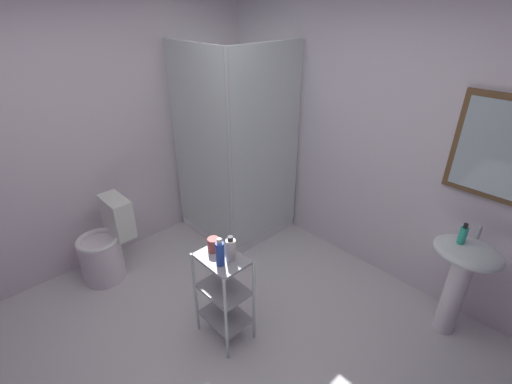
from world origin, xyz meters
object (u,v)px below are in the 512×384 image
object	(u,v)px
rinse_cup	(214,245)
storage_cart	(224,291)
shower_stall	(236,194)
pedestal_sink	(462,271)
shampoo_bottle_blue	(220,253)
hand_soap_bottle	(463,235)
toilet	(106,247)
lotion_bottle_white	(231,249)

from	to	relation	value
rinse_cup	storage_cart	bearing A→B (deg)	-4.33
shower_stall	pedestal_sink	size ratio (longest dim) A/B	2.47
shampoo_bottle_blue	hand_soap_bottle	bearing A→B (deg)	51.60
pedestal_sink	hand_soap_bottle	bearing A→B (deg)	-154.71
shower_stall	toilet	distance (m)	1.38
pedestal_sink	rinse_cup	distance (m)	1.79
storage_cart	lotion_bottle_white	distance (m)	0.39
hand_soap_bottle	rinse_cup	world-z (taller)	hand_soap_bottle
pedestal_sink	lotion_bottle_white	size ratio (longest dim) A/B	4.44
pedestal_sink	shampoo_bottle_blue	world-z (taller)	shampoo_bottle_blue
toilet	shampoo_bottle_blue	world-z (taller)	shampoo_bottle_blue
storage_cart	rinse_cup	bearing A→B (deg)	175.67
toilet	storage_cart	xyz separation A→B (m)	(1.28, 0.35, 0.12)
hand_soap_bottle	shower_stall	bearing A→B (deg)	-172.88
storage_cart	rinse_cup	size ratio (longest dim) A/B	7.33
toilet	rinse_cup	size ratio (longest dim) A/B	7.53
toilet	storage_cart	world-z (taller)	toilet
lotion_bottle_white	shampoo_bottle_blue	bearing A→B (deg)	-91.61
toilet	storage_cart	size ratio (longest dim) A/B	1.03
shampoo_bottle_blue	lotion_bottle_white	size ratio (longest dim) A/B	1.14
shampoo_bottle_blue	lotion_bottle_white	bearing A→B (deg)	88.39
toilet	storage_cart	bearing A→B (deg)	15.40
toilet	lotion_bottle_white	size ratio (longest dim) A/B	4.17
hand_soap_bottle	lotion_bottle_white	size ratio (longest dim) A/B	0.87
shampoo_bottle_blue	pedestal_sink	bearing A→B (deg)	50.65
hand_soap_bottle	shampoo_bottle_blue	size ratio (longest dim) A/B	0.76
hand_soap_bottle	rinse_cup	size ratio (longest dim) A/B	1.57
shower_stall	pedestal_sink	xyz separation A→B (m)	(2.16, 0.29, 0.12)
pedestal_sink	shampoo_bottle_blue	distance (m)	1.74
pedestal_sink	lotion_bottle_white	xyz separation A→B (m)	(-1.09, -1.24, 0.24)
shower_stall	toilet	size ratio (longest dim) A/B	2.63
toilet	hand_soap_bottle	size ratio (longest dim) A/B	4.81
shampoo_bottle_blue	shower_stall	bearing A→B (deg)	135.72
pedestal_sink	storage_cart	distance (m)	1.72
hand_soap_bottle	toilet	bearing A→B (deg)	-145.82
toilet	hand_soap_bottle	world-z (taller)	hand_soap_bottle
hand_soap_bottle	shampoo_bottle_blue	distance (m)	1.67
pedestal_sink	shower_stall	bearing A→B (deg)	-172.35
pedestal_sink	shampoo_bottle_blue	size ratio (longest dim) A/B	3.89
shampoo_bottle_blue	lotion_bottle_white	world-z (taller)	shampoo_bottle_blue
lotion_bottle_white	rinse_cup	bearing A→B (deg)	-168.87
pedestal_sink	rinse_cup	xyz separation A→B (m)	(-1.24, -1.27, 0.21)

